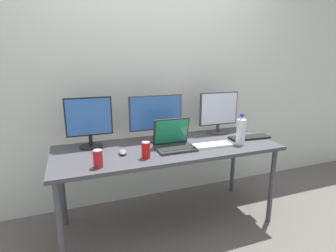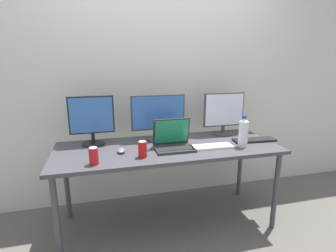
{
  "view_description": "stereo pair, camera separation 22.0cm",
  "coord_description": "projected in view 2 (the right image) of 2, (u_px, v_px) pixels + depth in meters",
  "views": [
    {
      "loc": [
        -0.74,
        -2.0,
        1.46
      ],
      "look_at": [
        0.0,
        0.0,
        0.92
      ],
      "focal_mm": 28.0,
      "sensor_mm": 36.0,
      "label": 1
    },
    {
      "loc": [
        -0.53,
        -2.06,
        1.46
      ],
      "look_at": [
        0.0,
        0.0,
        0.92
      ],
      "focal_mm": 28.0,
      "sensor_mm": 36.0,
      "label": 2
    }
  ],
  "objects": [
    {
      "name": "monitor_left",
      "position": [
        92.0,
        119.0,
        2.24
      ],
      "size": [
        0.38,
        0.19,
        0.43
      ],
      "color": "black",
      "rests_on": "work_desk"
    },
    {
      "name": "keyboard_main",
      "position": [
        254.0,
        140.0,
        2.39
      ],
      "size": [
        0.39,
        0.15,
        0.02
      ],
      "primitive_type": "cube",
      "rotation": [
        0.0,
        0.0,
        -0.07
      ],
      "color": "black",
      "rests_on": "work_desk"
    },
    {
      "name": "monitor_right",
      "position": [
        224.0,
        113.0,
        2.55
      ],
      "size": [
        0.41,
        0.19,
        0.41
      ],
      "color": "#38383D",
      "rests_on": "work_desk"
    },
    {
      "name": "laptop_silver",
      "position": [
        173.0,
        142.0,
        2.18
      ],
      "size": [
        0.32,
        0.24,
        0.25
      ],
      "color": "#2D2D33",
      "rests_on": "work_desk"
    },
    {
      "name": "soda_can_near_keyboard",
      "position": [
        94.0,
        156.0,
        1.84
      ],
      "size": [
        0.07,
        0.07,
        0.13
      ],
      "color": "red",
      "rests_on": "work_desk"
    },
    {
      "name": "monitor_center",
      "position": [
        158.0,
        116.0,
        2.38
      ],
      "size": [
        0.5,
        0.22,
        0.42
      ],
      "color": "#38383D",
      "rests_on": "work_desk"
    },
    {
      "name": "wall_back",
      "position": [
        154.0,
        76.0,
        2.66
      ],
      "size": [
        7.0,
        0.08,
        2.6
      ],
      "primitive_type": "cube",
      "color": "silver",
      "rests_on": "ground"
    },
    {
      "name": "water_bottle",
      "position": [
        243.0,
        132.0,
        2.21
      ],
      "size": [
        0.08,
        0.08,
        0.27
      ],
      "color": "silver",
      "rests_on": "work_desk"
    },
    {
      "name": "keyboard_aux",
      "position": [
        210.0,
        147.0,
        2.2
      ],
      "size": [
        0.39,
        0.13,
        0.02
      ],
      "primitive_type": "cube",
      "rotation": [
        0.0,
        0.0,
        -0.02
      ],
      "color": "white",
      "rests_on": "work_desk"
    },
    {
      "name": "ground_plane",
      "position": [
        168.0,
        222.0,
        2.43
      ],
      "size": [
        16.0,
        16.0,
        0.0
      ],
      "primitive_type": "plane",
      "color": "#5B5651"
    },
    {
      "name": "mouse_by_keyboard",
      "position": [
        121.0,
        151.0,
        2.09
      ],
      "size": [
        0.08,
        0.12,
        0.03
      ],
      "primitive_type": "ellipsoid",
      "rotation": [
        0.0,
        0.0,
        -0.15
      ],
      "color": "slate",
      "rests_on": "work_desk"
    },
    {
      "name": "work_desk",
      "position": [
        168.0,
        153.0,
        2.26
      ],
      "size": [
        1.89,
        0.73,
        0.74
      ],
      "color": "#424247",
      "rests_on": "ground"
    },
    {
      "name": "soda_can_by_laptop",
      "position": [
        143.0,
        149.0,
        1.98
      ],
      "size": [
        0.07,
        0.07,
        0.13
      ],
      "color": "red",
      "rests_on": "work_desk"
    }
  ]
}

